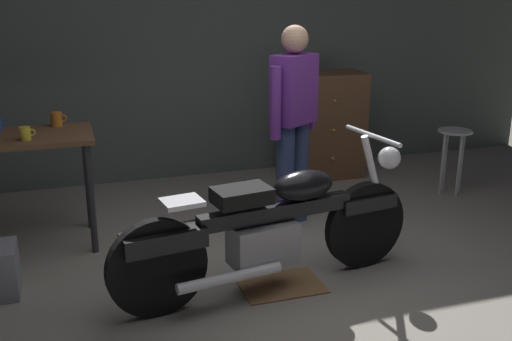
{
  "coord_description": "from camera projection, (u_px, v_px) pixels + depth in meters",
  "views": [
    {
      "loc": [
        -1.37,
        -3.41,
        2.0
      ],
      "look_at": [
        -0.04,
        0.7,
        0.65
      ],
      "focal_mm": 42.71,
      "sensor_mm": 36.0,
      "label": 1
    }
  ],
  "objects": [
    {
      "name": "mug_yellow_tall",
      "position": [
        25.0,
        133.0,
        4.37
      ],
      "size": [
        0.11,
        0.08,
        0.1
      ],
      "color": "yellow",
      "rests_on": "workbench"
    },
    {
      "name": "ground_plane",
      "position": [
        294.0,
        291.0,
        4.1
      ],
      "size": [
        12.0,
        12.0,
        0.0
      ],
      "primitive_type": "plane",
      "color": "gray"
    },
    {
      "name": "motorcycle",
      "position": [
        272.0,
        226.0,
        4.02
      ],
      "size": [
        2.18,
        0.69,
        1.0
      ],
      "rotation": [
        0.0,
        0.0,
        0.15
      ],
      "color": "black",
      "rests_on": "ground_plane"
    },
    {
      "name": "workbench",
      "position": [
        4.0,
        151.0,
        4.53
      ],
      "size": [
        1.3,
        0.64,
        0.9
      ],
      "color": "brown",
      "rests_on": "ground_plane"
    },
    {
      "name": "drip_tray",
      "position": [
        281.0,
        285.0,
        4.17
      ],
      "size": [
        0.56,
        0.4,
        0.01
      ],
      "primitive_type": "cube",
      "color": "olive",
      "rests_on": "ground_plane"
    },
    {
      "name": "mug_orange_travel",
      "position": [
        57.0,
        119.0,
        4.8
      ],
      "size": [
        0.12,
        0.09,
        0.11
      ],
      "color": "orange",
      "rests_on": "workbench"
    },
    {
      "name": "back_wall",
      "position": [
        197.0,
        27.0,
        6.18
      ],
      "size": [
        8.0,
        0.12,
        3.1
      ],
      "primitive_type": "cube",
      "color": "#56605B",
      "rests_on": "ground_plane"
    },
    {
      "name": "person_standing",
      "position": [
        293.0,
        118.0,
        5.0
      ],
      "size": [
        0.5,
        0.39,
        1.67
      ],
      "rotation": [
        0.0,
        0.0,
        3.71
      ],
      "color": "#374778",
      "rests_on": "ground_plane"
    },
    {
      "name": "shop_stool",
      "position": [
        454.0,
        144.0,
        5.84
      ],
      "size": [
        0.32,
        0.32,
        0.64
      ],
      "color": "#B2B2B7",
      "rests_on": "ground_plane"
    },
    {
      "name": "wooden_dresser",
      "position": [
        324.0,
        125.0,
        6.38
      ],
      "size": [
        0.8,
        0.47,
        1.1
      ],
      "color": "brown",
      "rests_on": "ground_plane"
    }
  ]
}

